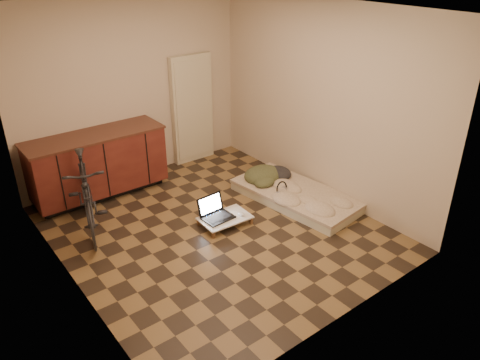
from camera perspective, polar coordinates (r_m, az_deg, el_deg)
room_shell at (r=5.28m, az=-3.44°, el=6.04°), size 3.50×4.00×2.60m
cabinets at (r=6.70m, az=-16.93°, el=1.82°), size 1.84×0.62×0.91m
appliance_panel at (r=7.45m, az=-5.86°, el=8.57°), size 0.70×0.10×1.70m
bicycle at (r=5.92m, az=-18.28°, el=-1.20°), size 0.94×1.68×1.05m
futon at (r=6.48m, az=6.86°, el=-1.87°), size 1.05×1.85×0.15m
clothing_pile at (r=6.72m, az=3.36°, el=1.24°), size 0.66×0.57×0.24m
headphones at (r=6.32m, az=5.12°, el=-1.01°), size 0.26×0.24×0.15m
lap_desk at (r=5.89m, az=-1.85°, el=-4.67°), size 0.65×0.44×0.10m
laptop at (r=5.88m, az=-3.00°, el=-4.06°), size 0.38×0.35×0.25m
mouse at (r=5.92m, az=0.13°, el=-4.16°), size 0.08×0.12×0.04m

